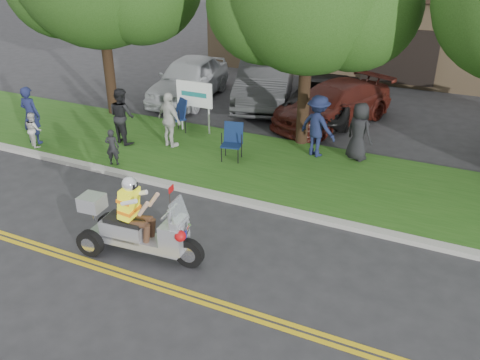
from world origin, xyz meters
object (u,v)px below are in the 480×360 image
at_px(lawn_chair_b, 233,139).
at_px(parked_car_mid, 323,98).
at_px(lawn_chair_a, 178,113).
at_px(spectator_adult_mid, 122,116).
at_px(trike_scooter, 136,229).
at_px(parked_car_left, 265,80).
at_px(spectator_adult_left, 31,115).
at_px(parked_car_right, 333,104).
at_px(spectator_adult_right, 170,120).
at_px(parked_car_far_left, 189,79).

relative_size(lawn_chair_b, parked_car_mid, 0.22).
bearing_deg(lawn_chair_a, spectator_adult_mid, -94.41).
height_order(trike_scooter, parked_car_left, trike_scooter).
bearing_deg(parked_car_left, spectator_adult_left, -140.43).
relative_size(lawn_chair_b, spectator_adult_mid, 0.61).
relative_size(trike_scooter, spectator_adult_mid, 1.59).
xyz_separation_m(spectator_adult_mid, parked_car_right, (5.23, 4.63, -0.26)).
bearing_deg(spectator_adult_right, parked_car_left, -78.52).
bearing_deg(spectator_adult_mid, spectator_adult_left, 44.71).
xyz_separation_m(parked_car_far_left, parked_car_right, (5.80, -0.30, -0.12)).
bearing_deg(lawn_chair_a, parked_car_right, 68.08).
bearing_deg(lawn_chair_b, spectator_adult_right, 168.36).
bearing_deg(trike_scooter, parked_car_mid, 80.18).
height_order(trike_scooter, parked_car_mid, trike_scooter).
bearing_deg(parked_car_mid, lawn_chair_b, -110.31).
relative_size(trike_scooter, spectator_adult_right, 1.63).
distance_m(parked_car_far_left, parked_car_left, 2.96).
distance_m(lawn_chair_a, spectator_adult_right, 1.24).
height_order(parked_car_left, parked_car_mid, parked_car_left).
relative_size(lawn_chair_a, spectator_adult_left, 0.62).
xyz_separation_m(lawn_chair_a, parked_car_left, (1.21, 4.31, 0.16)).
relative_size(lawn_chair_a, parked_car_right, 0.23).
bearing_deg(lawn_chair_b, parked_car_left, 91.30).
xyz_separation_m(spectator_adult_mid, parked_car_mid, (4.72, 5.23, -0.29)).
distance_m(lawn_chair_a, parked_car_mid, 5.24).
height_order(spectator_adult_right, parked_car_mid, spectator_adult_right).
xyz_separation_m(lawn_chair_b, parked_car_right, (1.69, 4.29, 0.00)).
relative_size(spectator_adult_right, parked_car_mid, 0.35).
relative_size(lawn_chair_b, parked_car_left, 0.19).
xyz_separation_m(trike_scooter, parked_car_mid, (0.89, 9.90, 0.05)).
xyz_separation_m(trike_scooter, spectator_adult_right, (-2.35, 5.01, 0.32)).
height_order(trike_scooter, lawn_chair_b, trike_scooter).
height_order(trike_scooter, spectator_adult_right, trike_scooter).
bearing_deg(parked_car_left, lawn_chair_a, -122.14).
relative_size(spectator_adult_right, parked_car_far_left, 0.35).
relative_size(trike_scooter, parked_car_left, 0.51).
bearing_deg(spectator_adult_left, spectator_adult_mid, -156.88).
bearing_deg(parked_car_left, parked_car_mid, -29.44).
height_order(lawn_chair_b, parked_car_far_left, parked_car_far_left).
distance_m(parked_car_far_left, parked_car_right, 5.81).
bearing_deg(spectator_adult_right, spectator_adult_left, 41.13).
bearing_deg(spectator_adult_mid, parked_car_mid, -113.55).
bearing_deg(lawn_chair_b, parked_car_right, 56.63).
relative_size(parked_car_left, parked_car_mid, 1.11).
bearing_deg(spectator_adult_right, parked_car_mid, -103.76).
bearing_deg(parked_car_far_left, spectator_adult_left, -114.60).
bearing_deg(spectator_adult_left, parked_car_right, -145.86).
bearing_deg(spectator_adult_mid, lawn_chair_b, -156.00).
distance_m(spectator_adult_right, parked_car_left, 5.52).
bearing_deg(spectator_adult_mid, lawn_chair_a, -106.98).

